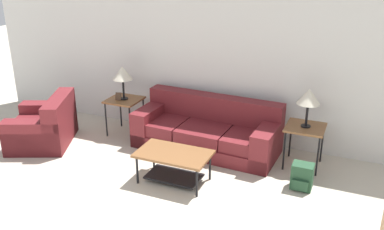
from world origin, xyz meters
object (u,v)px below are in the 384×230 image
Objects in this scene: coffee_table at (174,160)px; side_table_right at (305,131)px; couch at (207,131)px; armchair at (44,127)px; backpack at (302,177)px; table_lamp_left at (122,74)px; side_table_left at (124,103)px; table_lamp_right at (309,97)px.

coffee_table is 1.97m from side_table_right.
coffee_table is (-0.04, -1.17, 0.03)m from couch.
armchair is at bearing -161.22° from couch.
side_table_right is at bearing 36.78° from coffee_table.
coffee_table is 1.59× the size of side_table_right.
couch is 1.76m from backpack.
couch is 4.07× the size of table_lamp_left.
side_table_left is 3.25m from backpack.
coffee_table is 1.76× the size of table_lamp_right.
table_lamp_left is at bearing 180.00° from side_table_right.
coffee_table is at bearing -92.03° from couch.
side_table_left is 1.00× the size of side_table_right.
armchair reaches higher than side_table_right.
side_table_right is 1.11× the size of table_lamp_right.
table_lamp_right is (3.05, 0.00, 0.00)m from table_lamp_left.
side_table_left is 1.11× the size of table_lamp_left.
armchair is at bearing -139.70° from table_lamp_left.
side_table_right is at bearing -101.31° from table_lamp_right.
side_table_left is 3.10m from table_lamp_right.
side_table_right is at bearing 98.89° from backpack.
table_lamp_left is at bearing 168.19° from backpack.
couch is 2.69m from armchair.
couch is 4.07× the size of table_lamp_right.
table_lamp_right reaches higher than couch.
couch reaches higher than backpack.
table_lamp_left is at bearing 40.30° from armchair.
table_lamp_right is (1.52, -0.00, 0.79)m from couch.
side_table_right is (4.07, 0.87, 0.28)m from armchair.
armchair is at bearing -167.99° from side_table_right.
armchair is at bearing 173.11° from coffee_table.
armchair is (-2.55, -0.87, -0.01)m from couch.
side_table_left is at bearing 180.00° from side_table_right.
side_table_right is 3.10m from table_lamp_left.
table_lamp_right is 1.58× the size of backpack.
armchair is 2.39× the size of table_lamp_right.
couch reaches higher than side_table_left.
coffee_table is 2.78× the size of backpack.
coffee_table reaches higher than backpack.
couch is at bearing 157.91° from backpack.
table_lamp_right is at bearing 0.00° from side_table_left.
armchair is 4.18m from backpack.
side_table_right is 0.51m from table_lamp_right.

